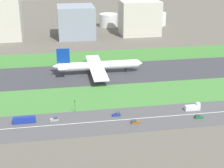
# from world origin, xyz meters

# --- Properties ---
(ground_plane) EXTENTS (800.00, 800.00, 0.00)m
(ground_plane) POSITION_xyz_m (0.00, 0.00, 0.00)
(ground_plane) COLOR #5B564C
(runway) EXTENTS (280.00, 46.00, 0.10)m
(runway) POSITION_xyz_m (0.00, 0.00, 0.05)
(runway) COLOR #38383D
(runway) RESTS_ON ground_plane
(grass_median_north) EXTENTS (280.00, 36.00, 0.10)m
(grass_median_north) POSITION_xyz_m (0.00, 41.00, 0.05)
(grass_median_north) COLOR #3D7A33
(grass_median_north) RESTS_ON ground_plane
(grass_median_south) EXTENTS (280.00, 36.00, 0.10)m
(grass_median_south) POSITION_xyz_m (0.00, -41.00, 0.05)
(grass_median_south) COLOR #427F38
(grass_median_south) RESTS_ON ground_plane
(highway) EXTENTS (280.00, 28.00, 0.10)m
(highway) POSITION_xyz_m (0.00, -73.00, 0.05)
(highway) COLOR #4C4C4F
(highway) RESTS_ON ground_plane
(highway_centerline) EXTENTS (266.00, 0.50, 0.01)m
(highway_centerline) POSITION_xyz_m (0.00, -73.00, 0.11)
(highway_centerline) COLOR silver
(highway_centerline) RESTS_ON highway
(airliner) EXTENTS (65.00, 56.00, 19.70)m
(airliner) POSITION_xyz_m (-7.00, 0.00, 6.23)
(airliner) COLOR white
(airliner) RESTS_ON runway
(truck_2) EXTENTS (8.40, 2.50, 4.00)m
(truck_2) POSITION_xyz_m (38.12, -68.00, 1.67)
(truck_2) COLOR silver
(truck_2) RESTS_ON highway
(car_1) EXTENTS (4.40, 1.80, 2.00)m
(car_1) POSITION_xyz_m (-4.89, -68.00, 0.92)
(car_1) COLOR navy
(car_1) RESTS_ON highway
(car_0) EXTENTS (4.40, 1.80, 2.00)m
(car_0) POSITION_xyz_m (2.92, -78.00, 0.92)
(car_0) COLOR brown
(car_0) RESTS_ON highway
(car_3) EXTENTS (4.40, 1.80, 2.00)m
(car_3) POSITION_xyz_m (-37.80, -68.00, 0.92)
(car_3) COLOR #99999E
(car_3) RESTS_ON highway
(car_4) EXTENTS (4.40, 1.80, 2.00)m
(car_4) POSITION_xyz_m (37.24, -78.00, 0.92)
(car_4) COLOR #19662D
(car_4) RESTS_ON highway
(bus_0) EXTENTS (11.60, 2.50, 3.50)m
(bus_0) POSITION_xyz_m (-53.23, -68.00, 1.82)
(bus_0) COLOR navy
(bus_0) RESTS_ON highway
(traffic_light) EXTENTS (0.36, 0.50, 7.20)m
(traffic_light) POSITION_xyz_m (-26.62, -60.01, 4.29)
(traffic_light) COLOR #4C4C51
(traffic_light) RESTS_ON highway
(hangar_building) EXTENTS (36.15, 37.05, 31.43)m
(hangar_building) POSITION_xyz_m (-13.37, 114.00, 15.72)
(hangar_building) COLOR gray
(hangar_building) RESTS_ON ground_plane
(office_tower) EXTENTS (40.04, 28.21, 34.76)m
(office_tower) POSITION_xyz_m (52.66, 114.00, 17.38)
(office_tower) COLOR beige
(office_tower) RESTS_ON ground_plane
(fuel_tank_west) EXTENTS (20.70, 20.70, 14.69)m
(fuel_tank_west) POSITION_xyz_m (26.84, 159.00, 7.34)
(fuel_tank_west) COLOR silver
(fuel_tank_west) RESTS_ON ground_plane
(fuel_tank_centre) EXTENTS (18.55, 18.55, 13.76)m
(fuel_tank_centre) POSITION_xyz_m (57.98, 159.00, 6.88)
(fuel_tank_centre) COLOR silver
(fuel_tank_centre) RESTS_ON ground_plane
(fuel_tank_east) EXTENTS (24.45, 24.45, 14.41)m
(fuel_tank_east) POSITION_xyz_m (83.38, 159.00, 7.20)
(fuel_tank_east) COLOR silver
(fuel_tank_east) RESTS_ON ground_plane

